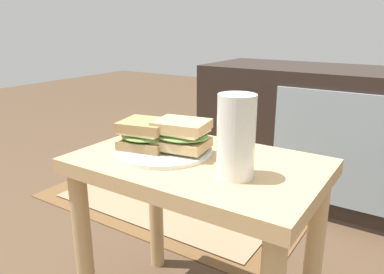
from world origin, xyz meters
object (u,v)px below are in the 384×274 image
(tv_cabinet, at_px, (315,133))
(sandwich_back, at_px, (182,134))
(beer_glass, at_px, (236,138))
(plate, at_px, (164,151))
(sandwich_front, at_px, (145,134))

(tv_cabinet, bearing_deg, sandwich_back, -93.82)
(sandwich_back, distance_m, beer_glass, 0.18)
(plate, relative_size, sandwich_back, 1.61)
(plate, xyz_separation_m, beer_glass, (0.21, -0.04, 0.08))
(tv_cabinet, xyz_separation_m, beer_glass, (0.10, -0.99, 0.25))
(sandwich_back, bearing_deg, plate, -162.92)
(sandwich_back, bearing_deg, sandwich_front, -162.92)
(sandwich_front, xyz_separation_m, beer_glass, (0.25, -0.02, 0.04))
(sandwich_front, bearing_deg, tv_cabinet, 81.19)
(tv_cabinet, height_order, beer_glass, beer_glass)
(plate, bearing_deg, sandwich_front, -162.92)
(tv_cabinet, distance_m, sandwich_back, 0.97)
(beer_glass, bearing_deg, plate, 169.64)
(sandwich_front, relative_size, beer_glass, 0.82)
(sandwich_front, xyz_separation_m, sandwich_back, (0.09, 0.03, 0.01))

